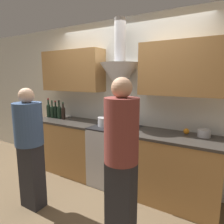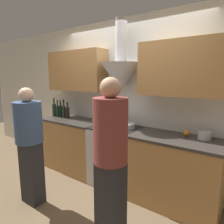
{
  "view_description": "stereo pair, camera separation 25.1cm",
  "coord_description": "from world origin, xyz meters",
  "px_view_note": "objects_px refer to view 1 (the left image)",
  "views": [
    {
      "loc": [
        1.49,
        -2.29,
        1.69
      ],
      "look_at": [
        0.0,
        0.2,
        1.18
      ],
      "focal_mm": 32.0,
      "sensor_mm": 36.0,
      "label": 1
    },
    {
      "loc": [
        1.7,
        -2.15,
        1.69
      ],
      "look_at": [
        0.0,
        0.2,
        1.18
      ],
      "focal_mm": 32.0,
      "sensor_mm": 36.0,
      "label": 2
    }
  ],
  "objects_px": {
    "stock_pot": "(106,121)",
    "stove_range": "(115,155)",
    "mixing_bowl": "(126,125)",
    "orange_fruit": "(186,131)",
    "wine_bottle_0": "(49,110)",
    "wine_bottle_1": "(52,111)",
    "person_foreground_right": "(121,159)",
    "person_foreground_left": "(30,144)",
    "wine_bottle_2": "(56,111)",
    "wine_bottle_4": "(63,112)",
    "saucepan": "(204,133)",
    "wine_bottle_3": "(59,111)"
  },
  "relations": [
    {
      "from": "mixing_bowl",
      "to": "orange_fruit",
      "type": "distance_m",
      "value": 0.86
    },
    {
      "from": "wine_bottle_1",
      "to": "saucepan",
      "type": "distance_m",
      "value": 2.63
    },
    {
      "from": "wine_bottle_1",
      "to": "person_foreground_left",
      "type": "xyz_separation_m",
      "value": [
        0.74,
        -1.07,
        -0.2
      ]
    },
    {
      "from": "wine_bottle_1",
      "to": "saucepan",
      "type": "xyz_separation_m",
      "value": [
        2.62,
        0.13,
        -0.08
      ]
    },
    {
      "from": "wine_bottle_0",
      "to": "mixing_bowl",
      "type": "xyz_separation_m",
      "value": [
        1.65,
        0.02,
        -0.11
      ]
    },
    {
      "from": "wine_bottle_2",
      "to": "wine_bottle_4",
      "type": "height_order",
      "value": "wine_bottle_2"
    },
    {
      "from": "wine_bottle_1",
      "to": "mixing_bowl",
      "type": "xyz_separation_m",
      "value": [
        1.55,
        0.02,
        -0.09
      ]
    },
    {
      "from": "wine_bottle_2",
      "to": "wine_bottle_3",
      "type": "xyz_separation_m",
      "value": [
        0.09,
        0.0,
        0.0
      ]
    },
    {
      "from": "wine_bottle_2",
      "to": "wine_bottle_4",
      "type": "relative_size",
      "value": 1.05
    },
    {
      "from": "orange_fruit",
      "to": "person_foreground_left",
      "type": "bearing_deg",
      "value": -143.8
    },
    {
      "from": "wine_bottle_3",
      "to": "mixing_bowl",
      "type": "bearing_deg",
      "value": 0.74
    },
    {
      "from": "stock_pot",
      "to": "mixing_bowl",
      "type": "distance_m",
      "value": 0.33
    },
    {
      "from": "wine_bottle_3",
      "to": "wine_bottle_0",
      "type": "bearing_deg",
      "value": -179.66
    },
    {
      "from": "stove_range",
      "to": "saucepan",
      "type": "xyz_separation_m",
      "value": [
        1.24,
        0.14,
        0.51
      ]
    },
    {
      "from": "wine_bottle_3",
      "to": "person_foreground_left",
      "type": "relative_size",
      "value": 0.22
    },
    {
      "from": "stock_pot",
      "to": "stove_range",
      "type": "bearing_deg",
      "value": 1.89
    },
    {
      "from": "person_foreground_right",
      "to": "person_foreground_left",
      "type": "bearing_deg",
      "value": -179.49
    },
    {
      "from": "person_foreground_left",
      "to": "wine_bottle_2",
      "type": "bearing_deg",
      "value": 121.48
    },
    {
      "from": "wine_bottle_2",
      "to": "wine_bottle_4",
      "type": "xyz_separation_m",
      "value": [
        0.2,
        -0.01,
        -0.0
      ]
    },
    {
      "from": "wine_bottle_1",
      "to": "person_foreground_right",
      "type": "relative_size",
      "value": 0.19
    },
    {
      "from": "wine_bottle_1",
      "to": "saucepan",
      "type": "bearing_deg",
      "value": 2.75
    },
    {
      "from": "stove_range",
      "to": "wine_bottle_3",
      "type": "height_order",
      "value": "wine_bottle_3"
    },
    {
      "from": "wine_bottle_3",
      "to": "person_foreground_right",
      "type": "relative_size",
      "value": 0.2
    },
    {
      "from": "wine_bottle_0",
      "to": "person_foreground_right",
      "type": "height_order",
      "value": "person_foreground_right"
    },
    {
      "from": "wine_bottle_0",
      "to": "person_foreground_left",
      "type": "height_order",
      "value": "person_foreground_left"
    },
    {
      "from": "mixing_bowl",
      "to": "stock_pot",
      "type": "bearing_deg",
      "value": -172.52
    },
    {
      "from": "orange_fruit",
      "to": "person_foreground_right",
      "type": "xyz_separation_m",
      "value": [
        -0.35,
        -1.2,
        -0.03
      ]
    },
    {
      "from": "person_foreground_right",
      "to": "wine_bottle_1",
      "type": "bearing_deg",
      "value": 152.65
    },
    {
      "from": "wine_bottle_0",
      "to": "mixing_bowl",
      "type": "height_order",
      "value": "wine_bottle_0"
    },
    {
      "from": "orange_fruit",
      "to": "wine_bottle_2",
      "type": "bearing_deg",
      "value": -176.61
    },
    {
      "from": "stock_pot",
      "to": "saucepan",
      "type": "distance_m",
      "value": 1.41
    },
    {
      "from": "orange_fruit",
      "to": "wine_bottle_4",
      "type": "bearing_deg",
      "value": -176.15
    },
    {
      "from": "stock_pot",
      "to": "wine_bottle_2",
      "type": "bearing_deg",
      "value": 178.81
    },
    {
      "from": "stove_range",
      "to": "wine_bottle_1",
      "type": "xyz_separation_m",
      "value": [
        -1.38,
        0.01,
        0.59
      ]
    },
    {
      "from": "stove_range",
      "to": "orange_fruit",
      "type": "height_order",
      "value": "orange_fruit"
    },
    {
      "from": "stove_range",
      "to": "wine_bottle_2",
      "type": "xyz_separation_m",
      "value": [
        -1.3,
        0.02,
        0.6
      ]
    },
    {
      "from": "wine_bottle_3",
      "to": "wine_bottle_2",
      "type": "bearing_deg",
      "value": -179.39
    },
    {
      "from": "wine_bottle_3",
      "to": "wine_bottle_4",
      "type": "height_order",
      "value": "wine_bottle_3"
    },
    {
      "from": "stove_range",
      "to": "stock_pot",
      "type": "height_order",
      "value": "stock_pot"
    },
    {
      "from": "wine_bottle_2",
      "to": "stock_pot",
      "type": "bearing_deg",
      "value": -1.19
    },
    {
      "from": "wine_bottle_4",
      "to": "person_foreground_right",
      "type": "distance_m",
      "value": 2.06
    },
    {
      "from": "wine_bottle_2",
      "to": "wine_bottle_1",
      "type": "bearing_deg",
      "value": -176.4
    },
    {
      "from": "wine_bottle_1",
      "to": "person_foreground_right",
      "type": "bearing_deg",
      "value": -27.35
    },
    {
      "from": "wine_bottle_4",
      "to": "orange_fruit",
      "type": "relative_size",
      "value": 4.04
    },
    {
      "from": "wine_bottle_0",
      "to": "saucepan",
      "type": "bearing_deg",
      "value": 2.55
    },
    {
      "from": "wine_bottle_0",
      "to": "person_foreground_right",
      "type": "bearing_deg",
      "value": -26.29
    },
    {
      "from": "mixing_bowl",
      "to": "person_foreground_left",
      "type": "bearing_deg",
      "value": -126.25
    },
    {
      "from": "person_foreground_left",
      "to": "wine_bottle_0",
      "type": "bearing_deg",
      "value": 128.23
    },
    {
      "from": "saucepan",
      "to": "person_foreground_left",
      "type": "distance_m",
      "value": 2.23
    },
    {
      "from": "wine_bottle_4",
      "to": "saucepan",
      "type": "bearing_deg",
      "value": 3.08
    }
  ]
}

